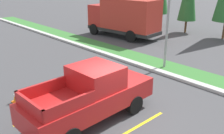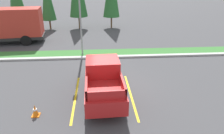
{
  "view_description": "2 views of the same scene",
  "coord_description": "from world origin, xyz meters",
  "px_view_note": "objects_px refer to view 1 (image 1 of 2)",
  "views": [
    {
      "loc": [
        5.91,
        -5.89,
        5.17
      ],
      "look_at": [
        -1.56,
        0.97,
        1.45
      ],
      "focal_mm": 39.58,
      "sensor_mm": 36.0,
      "label": 1
    },
    {
      "loc": [
        -0.93,
        -10.75,
        6.1
      ],
      "look_at": [
        -0.13,
        0.18,
        1.28
      ],
      "focal_mm": 32.77,
      "sensor_mm": 36.0,
      "label": 2
    }
  ],
  "objects_px": {
    "cargo_truck_distant": "(124,16)",
    "street_light": "(168,1)",
    "pickup_truck_main": "(91,95)",
    "traffic_cone": "(16,96)"
  },
  "relations": [
    {
      "from": "street_light",
      "to": "cargo_truck_distant",
      "type": "bearing_deg",
      "value": 150.85
    },
    {
      "from": "street_light",
      "to": "traffic_cone",
      "type": "relative_size",
      "value": 11.27
    },
    {
      "from": "cargo_truck_distant",
      "to": "street_light",
      "type": "bearing_deg",
      "value": -29.15
    },
    {
      "from": "pickup_truck_main",
      "to": "traffic_cone",
      "type": "distance_m",
      "value": 3.73
    },
    {
      "from": "cargo_truck_distant",
      "to": "street_light",
      "type": "height_order",
      "value": "street_light"
    },
    {
      "from": "cargo_truck_distant",
      "to": "traffic_cone",
      "type": "distance_m",
      "value": 13.6
    },
    {
      "from": "pickup_truck_main",
      "to": "cargo_truck_distant",
      "type": "height_order",
      "value": "cargo_truck_distant"
    },
    {
      "from": "street_light",
      "to": "pickup_truck_main",
      "type": "bearing_deg",
      "value": -76.79
    },
    {
      "from": "street_light",
      "to": "traffic_cone",
      "type": "xyz_separation_m",
      "value": [
        -1.74,
        -8.2,
        -3.64
      ]
    },
    {
      "from": "pickup_truck_main",
      "to": "cargo_truck_distant",
      "type": "xyz_separation_m",
      "value": [
        -8.9,
        10.72,
        0.81
      ]
    }
  ]
}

